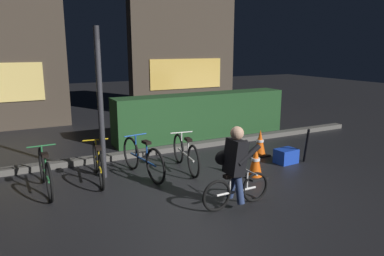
# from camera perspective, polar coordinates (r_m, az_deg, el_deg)

# --- Properties ---
(ground_plane) EXTENTS (40.00, 40.00, 0.00)m
(ground_plane) POSITION_cam_1_polar(r_m,az_deg,el_deg) (6.35, 0.90, -9.19)
(ground_plane) COLOR black
(sidewalk_curb) EXTENTS (12.00, 0.24, 0.12)m
(sidewalk_curb) POSITION_cam_1_polar(r_m,az_deg,el_deg) (8.23, -6.38, -3.69)
(sidewalk_curb) COLOR #56544F
(sidewalk_curb) RESTS_ON ground
(hedge_row) EXTENTS (4.80, 0.70, 1.17)m
(hedge_row) POSITION_cam_1_polar(r_m,az_deg,el_deg) (9.65, 1.62, 2.01)
(hedge_row) COLOR #214723
(hedge_row) RESTS_ON ground
(storefront_right) EXTENTS (4.15, 0.54, 5.00)m
(storefront_right) POSITION_cam_1_polar(r_m,az_deg,el_deg) (13.78, -1.40, 13.14)
(storefront_right) COLOR #42382D
(storefront_right) RESTS_ON ground
(street_post) EXTENTS (0.10, 0.10, 2.72)m
(street_post) POSITION_cam_1_polar(r_m,az_deg,el_deg) (6.63, -14.28, 3.57)
(street_post) COLOR #2D2D33
(street_post) RESTS_ON ground
(parked_bike_left_mid) EXTENTS (0.46, 1.60, 0.74)m
(parked_bike_left_mid) POSITION_cam_1_polar(r_m,az_deg,el_deg) (6.51, -22.17, -6.48)
(parked_bike_left_mid) COLOR black
(parked_bike_left_mid) RESTS_ON ground
(parked_bike_center_left) EXTENTS (0.46, 1.54, 0.71)m
(parked_bike_center_left) POSITION_cam_1_polar(r_m,az_deg,el_deg) (6.72, -14.60, -5.42)
(parked_bike_center_left) COLOR black
(parked_bike_center_left) RESTS_ON ground
(parked_bike_center_right) EXTENTS (0.46, 1.62, 0.75)m
(parked_bike_center_right) POSITION_cam_1_polar(r_m,az_deg,el_deg) (6.78, -7.80, -4.82)
(parked_bike_center_right) COLOR black
(parked_bike_center_right) RESTS_ON ground
(parked_bike_right_mid) EXTENTS (0.46, 1.53, 0.71)m
(parked_bike_right_mid) POSITION_cam_1_polar(r_m,az_deg,el_deg) (7.07, -1.02, -4.11)
(parked_bike_right_mid) COLOR black
(parked_bike_right_mid) RESTS_ON ground
(traffic_cone_near) EXTENTS (0.36, 0.36, 0.61)m
(traffic_cone_near) POSITION_cam_1_polar(r_m,az_deg,el_deg) (6.77, 10.01, -5.33)
(traffic_cone_near) COLOR black
(traffic_cone_near) RESTS_ON ground
(traffic_cone_far) EXTENTS (0.36, 0.36, 0.59)m
(traffic_cone_far) POSITION_cam_1_polar(r_m,az_deg,el_deg) (8.14, 10.69, -2.36)
(traffic_cone_far) COLOR black
(traffic_cone_far) RESTS_ON ground
(blue_crate) EXTENTS (0.46, 0.35, 0.30)m
(blue_crate) POSITION_cam_1_polar(r_m,az_deg,el_deg) (7.78, 14.64, -4.30)
(blue_crate) COLOR #193DB7
(blue_crate) RESTS_ON ground
(cyclist) EXTENTS (1.19, 0.51, 1.25)m
(cyclist) POSITION_cam_1_polar(r_m,az_deg,el_deg) (5.43, 6.77, -6.08)
(cyclist) COLOR black
(cyclist) RESTS_ON ground
(closed_umbrella) EXTENTS (0.29, 0.36, 0.79)m
(closed_umbrella) POSITION_cam_1_polar(r_m,az_deg,el_deg) (7.74, 17.61, -2.70)
(closed_umbrella) COLOR black
(closed_umbrella) RESTS_ON ground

